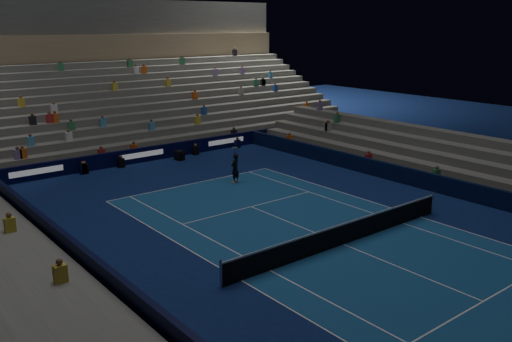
{
  "coord_description": "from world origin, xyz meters",
  "views": [
    {
      "loc": [
        -16.61,
        -14.79,
        9.17
      ],
      "look_at": [
        0.0,
        6.0,
        2.0
      ],
      "focal_mm": 38.65,
      "sensor_mm": 36.0,
      "label": 1
    }
  ],
  "objects": [
    {
      "name": "sponsor_barrier_east",
      "position": [
        9.7,
        0.0,
        0.5
      ],
      "size": [
        0.25,
        37.0,
        1.0
      ],
      "primitive_type": "cube",
      "color": "black",
      "rests_on": "ground"
    },
    {
      "name": "sponsor_barrier_west",
      "position": [
        -9.7,
        0.0,
        0.5
      ],
      "size": [
        0.25,
        37.0,
        1.0
      ],
      "primitive_type": "cube",
      "color": "black",
      "rests_on": "ground"
    },
    {
      "name": "court_surface",
      "position": [
        0.0,
        0.0,
        0.01
      ],
      "size": [
        10.97,
        23.77,
        0.01
      ],
      "primitive_type": "cube",
      "color": "navy",
      "rests_on": "ground"
    },
    {
      "name": "grandstand_west",
      "position": [
        -13.17,
        0.0,
        0.92
      ],
      "size": [
        5.0,
        37.0,
        2.5
      ],
      "color": "slate",
      "rests_on": "ground"
    },
    {
      "name": "grandstand_east",
      "position": [
        13.17,
        0.0,
        0.92
      ],
      "size": [
        5.0,
        37.0,
        2.5
      ],
      "color": "#5F5F5A",
      "rests_on": "ground"
    },
    {
      "name": "tennis_net",
      "position": [
        0.0,
        0.0,
        0.5
      ],
      "size": [
        12.9,
        0.1,
        1.1
      ],
      "color": "#B2B2B7",
      "rests_on": "ground"
    },
    {
      "name": "broadcast_camera",
      "position": [
        2.33,
        17.37,
        0.34
      ],
      "size": [
        0.59,
        1.0,
        0.66
      ],
      "color": "black",
      "rests_on": "ground"
    },
    {
      "name": "sponsor_barrier_far",
      "position": [
        0.0,
        18.5,
        0.5
      ],
      "size": [
        44.0,
        0.25,
        1.0
      ],
      "primitive_type": "cube",
      "color": "black",
      "rests_on": "ground"
    },
    {
      "name": "ground",
      "position": [
        0.0,
        0.0,
        0.0
      ],
      "size": [
        90.0,
        90.0,
        0.0
      ],
      "primitive_type": "plane",
      "color": "#0C1B4D",
      "rests_on": "ground"
    },
    {
      "name": "grandstand_main",
      "position": [
        0.0,
        27.9,
        3.38
      ],
      "size": [
        44.0,
        15.2,
        11.2
      ],
      "color": "#5F5F5B",
      "rests_on": "ground"
    },
    {
      "name": "tennis_player",
      "position": [
        2.0,
        10.49,
        0.88
      ],
      "size": [
        0.74,
        0.6,
        1.76
      ],
      "primitive_type": "imported",
      "rotation": [
        0.0,
        0.0,
        3.45
      ],
      "color": "black",
      "rests_on": "ground"
    }
  ]
}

